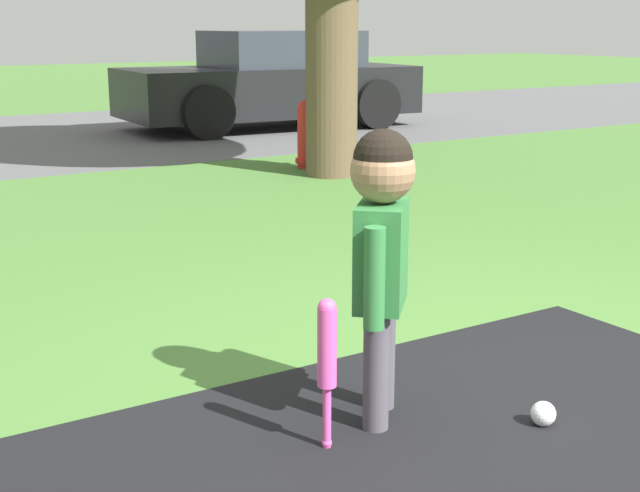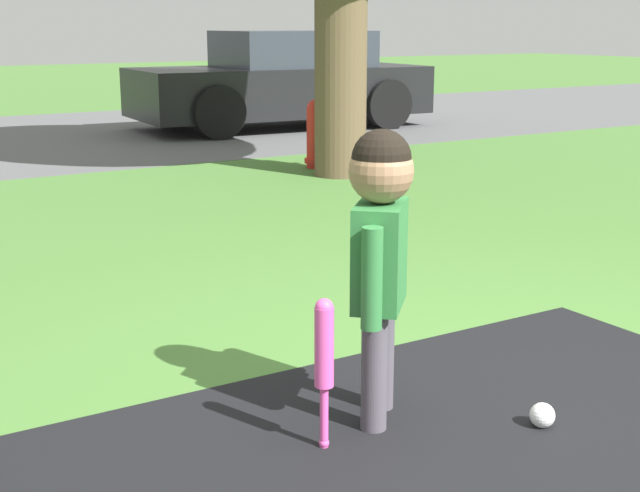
{
  "view_description": "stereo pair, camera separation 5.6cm",
  "coord_description": "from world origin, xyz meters",
  "px_view_note": "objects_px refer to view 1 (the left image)",
  "views": [
    {
      "loc": [
        -2.25,
        -2.0,
        1.41
      ],
      "look_at": [
        -0.43,
        0.83,
        0.57
      ],
      "focal_mm": 50.0,
      "sensor_mm": 36.0,
      "label": 1
    },
    {
      "loc": [
        -2.2,
        -2.03,
        1.41
      ],
      "look_at": [
        -0.43,
        0.83,
        0.57
      ],
      "focal_mm": 50.0,
      "sensor_mm": 36.0,
      "label": 2
    }
  ],
  "objects_px": {
    "sports_ball": "(543,414)",
    "parked_car": "(271,82)",
    "child": "(382,236)",
    "fire_hydrant": "(306,134)",
    "baseball_bat": "(327,353)"
  },
  "relations": [
    {
      "from": "fire_hydrant",
      "to": "parked_car",
      "type": "xyz_separation_m",
      "value": [
        1.47,
        3.29,
        0.29
      ]
    },
    {
      "from": "child",
      "to": "parked_car",
      "type": "xyz_separation_m",
      "value": [
        4.34,
        8.4,
        -0.06
      ]
    },
    {
      "from": "sports_ball",
      "to": "fire_hydrant",
      "type": "bearing_deg",
      "value": 66.36
    },
    {
      "from": "child",
      "to": "baseball_bat",
      "type": "bearing_deg",
      "value": 151.98
    },
    {
      "from": "child",
      "to": "baseball_bat",
      "type": "xyz_separation_m",
      "value": [
        -0.29,
        -0.1,
        -0.34
      ]
    },
    {
      "from": "parked_car",
      "to": "fire_hydrant",
      "type": "bearing_deg",
      "value": 69.71
    },
    {
      "from": "sports_ball",
      "to": "parked_car",
      "type": "relative_size",
      "value": 0.02
    },
    {
      "from": "child",
      "to": "fire_hydrant",
      "type": "xyz_separation_m",
      "value": [
        2.86,
        5.11,
        -0.36
      ]
    },
    {
      "from": "sports_ball",
      "to": "parked_car",
      "type": "bearing_deg",
      "value": 66.18
    },
    {
      "from": "fire_hydrant",
      "to": "sports_ball",
      "type": "bearing_deg",
      "value": -113.64
    },
    {
      "from": "baseball_bat",
      "to": "parked_car",
      "type": "distance_m",
      "value": 9.68
    },
    {
      "from": "parked_car",
      "to": "child",
      "type": "bearing_deg",
      "value": 66.55
    },
    {
      "from": "fire_hydrant",
      "to": "parked_car",
      "type": "relative_size",
      "value": 0.17
    },
    {
      "from": "child",
      "to": "sports_ball",
      "type": "xyz_separation_m",
      "value": [
        0.46,
        -0.37,
        -0.64
      ]
    },
    {
      "from": "sports_ball",
      "to": "fire_hydrant",
      "type": "relative_size",
      "value": 0.13
    }
  ]
}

